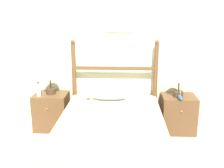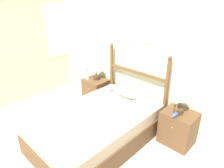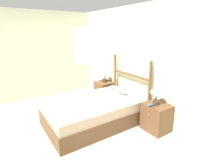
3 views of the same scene
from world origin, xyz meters
The scene contains 11 objects.
ground_plane centered at (0.00, 0.00, 0.00)m, with size 16.00×16.00×0.00m, color #B7AD9E.
wall_back centered at (0.00, 1.73, 1.28)m, with size 6.40×0.08×2.55m.
bed centered at (0.23, 0.58, 0.26)m, with size 1.34×2.08×0.53m.
headboard centered at (0.23, 1.59, 0.76)m, with size 1.34×0.07×1.40m.
nightstand_left centered at (-0.76, 1.46, 0.29)m, with size 0.51×0.45×0.57m.
nightstand_right centered at (1.22, 1.46, 0.29)m, with size 0.51×0.45×0.57m.
table_lamp_left centered at (-0.76, 1.47, 0.85)m, with size 0.25×0.25×0.40m.
table_lamp_right centered at (1.19, 1.43, 0.85)m, with size 0.25×0.25×0.40m.
bottle centered at (-0.91, 1.34, 0.68)m, with size 0.06×0.06×0.23m.
model_boat centered at (1.20, 1.32, 0.60)m, with size 0.06×0.22×0.19m.
fish_pillow centered at (0.13, 1.33, 0.59)m, with size 0.60×0.13×0.12m.
Camera 2 is at (2.28, -1.23, 2.27)m, focal length 32.00 mm.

